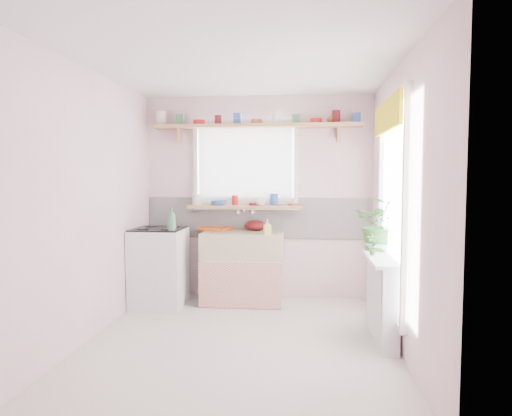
# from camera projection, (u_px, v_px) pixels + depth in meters

# --- Properties ---
(room) EXTENTS (3.20, 3.20, 3.20)m
(room) POSITION_uv_depth(u_px,v_px,m) (312.00, 190.00, 4.87)
(room) COLOR beige
(room) RESTS_ON ground
(sink_unit) EXTENTS (0.95, 0.65, 1.11)m
(sink_unit) POSITION_uv_depth(u_px,v_px,m) (243.00, 267.00, 5.45)
(sink_unit) COLOR white
(sink_unit) RESTS_ON ground
(cooker) EXTENTS (0.58, 0.58, 0.93)m
(cooker) POSITION_uv_depth(u_px,v_px,m) (159.00, 267.00, 5.30)
(cooker) COLOR white
(cooker) RESTS_ON ground
(radiator_ledge) EXTENTS (0.22, 0.95, 0.78)m
(radiator_ledge) POSITION_uv_depth(u_px,v_px,m) (382.00, 297.00, 4.22)
(radiator_ledge) COLOR white
(radiator_ledge) RESTS_ON ground
(windowsill) EXTENTS (1.40, 0.22, 0.04)m
(windowsill) POSITION_uv_depth(u_px,v_px,m) (245.00, 207.00, 5.59)
(windowsill) COLOR tan
(windowsill) RESTS_ON room
(pine_shelf) EXTENTS (2.52, 0.24, 0.04)m
(pine_shelf) POSITION_uv_depth(u_px,v_px,m) (257.00, 126.00, 5.49)
(pine_shelf) COLOR tan
(pine_shelf) RESTS_ON room
(shelf_crockery) EXTENTS (2.47, 0.11, 0.12)m
(shelf_crockery) POSITION_uv_depth(u_px,v_px,m) (257.00, 120.00, 5.49)
(shelf_crockery) COLOR silver
(shelf_crockery) RESTS_ON pine_shelf
(sill_crockery) EXTENTS (1.35, 0.11, 0.12)m
(sill_crockery) POSITION_uv_depth(u_px,v_px,m) (241.00, 201.00, 5.59)
(sill_crockery) COLOR silver
(sill_crockery) RESTS_ON windowsill
(dish_tray) EXTENTS (0.44, 0.39, 0.04)m
(dish_tray) POSITION_uv_depth(u_px,v_px,m) (215.00, 228.00, 5.66)
(dish_tray) COLOR #E95814
(dish_tray) RESTS_ON sink_unit
(colander) EXTENTS (0.27, 0.27, 0.12)m
(colander) POSITION_uv_depth(u_px,v_px,m) (255.00, 225.00, 5.61)
(colander) COLOR #5C0F14
(colander) RESTS_ON sink_unit
(jade_plant) EXTENTS (0.57, 0.53, 0.53)m
(jade_plant) POSITION_uv_depth(u_px,v_px,m) (380.00, 224.00, 4.57)
(jade_plant) COLOR #39712D
(jade_plant) RESTS_ON radiator_ledge
(fruit_bowl) EXTENTS (0.36, 0.36, 0.08)m
(fruit_bowl) POSITION_uv_depth(u_px,v_px,m) (379.00, 246.00, 4.58)
(fruit_bowl) COLOR silver
(fruit_bowl) RESTS_ON radiator_ledge
(herb_pot) EXTENTS (0.11, 0.08, 0.20)m
(herb_pot) POSITION_uv_depth(u_px,v_px,m) (372.00, 244.00, 4.28)
(herb_pot) COLOR #2F5A24
(herb_pot) RESTS_ON radiator_ledge
(soap_bottle_sink) EXTENTS (0.09, 0.10, 0.17)m
(soap_bottle_sink) POSITION_uv_depth(u_px,v_px,m) (267.00, 227.00, 5.19)
(soap_bottle_sink) COLOR #D6CE5F
(soap_bottle_sink) RESTS_ON sink_unit
(sill_cup) EXTENTS (0.16, 0.16, 0.10)m
(sill_cup) POSITION_uv_depth(u_px,v_px,m) (260.00, 202.00, 5.50)
(sill_cup) COLOR white
(sill_cup) RESTS_ON windowsill
(sill_bowl) EXTENTS (0.21, 0.21, 0.06)m
(sill_bowl) POSITION_uv_depth(u_px,v_px,m) (219.00, 203.00, 5.55)
(sill_bowl) COLOR #375BB4
(sill_bowl) RESTS_ON windowsill
(shelf_vase) EXTENTS (0.14, 0.14, 0.14)m
(shelf_vase) POSITION_uv_depth(u_px,v_px,m) (333.00, 118.00, 5.44)
(shelf_vase) COLOR #A06131
(shelf_vase) RESTS_ON pine_shelf
(cooker_bottle) EXTENTS (0.12, 0.12, 0.25)m
(cooker_bottle) POSITION_uv_depth(u_px,v_px,m) (172.00, 219.00, 5.02)
(cooker_bottle) COLOR #468C5C
(cooker_bottle) RESTS_ON cooker
(fruit) EXTENTS (0.20, 0.14, 0.10)m
(fruit) POSITION_uv_depth(u_px,v_px,m) (380.00, 240.00, 4.58)
(fruit) COLOR orange
(fruit) RESTS_ON fruit_bowl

